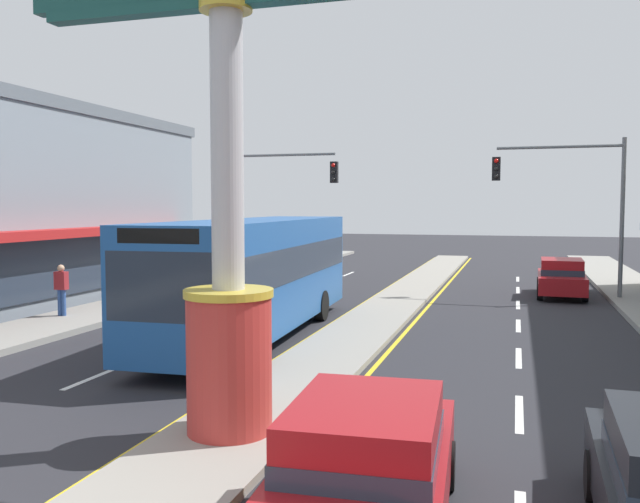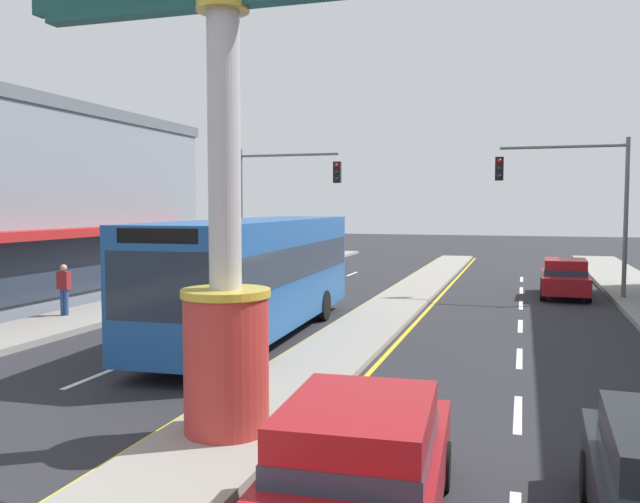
{
  "view_description": "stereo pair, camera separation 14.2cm",
  "coord_description": "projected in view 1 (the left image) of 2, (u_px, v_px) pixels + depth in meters",
  "views": [
    {
      "loc": [
        4.22,
        -2.64,
        3.65
      ],
      "look_at": [
        -0.07,
        11.68,
        2.6
      ],
      "focal_mm": 36.85,
      "sensor_mm": 36.0,
      "label": 1
    },
    {
      "loc": [
        4.35,
        -2.59,
        3.65
      ],
      "look_at": [
        -0.07,
        11.68,
        2.6
      ],
      "focal_mm": 36.85,
      "sensor_mm": 36.0,
      "label": 2
    }
  ],
  "objects": [
    {
      "name": "bus_near_right_lane",
      "position": [
        256.0,
        270.0,
        18.16
      ],
      "size": [
        3.02,
        11.3,
        3.26
      ],
      "color": "#1E5199",
      "rests_on": "ground"
    },
    {
      "name": "lane_markings",
      "position": [
        369.0,
        326.0,
        19.89
      ],
      "size": [
        8.8,
        52.0,
        0.01
      ],
      "color": "silver",
      "rests_on": "ground"
    },
    {
      "name": "median_strip",
      "position": [
        378.0,
        317.0,
        21.18
      ],
      "size": [
        2.06,
        52.0,
        0.14
      ],
      "primitive_type": "cube",
      "color": "gray",
      "rests_on": "ground"
    },
    {
      "name": "district_sign",
      "position": [
        227.0,
        186.0,
        9.95
      ],
      "size": [
        6.68,
        1.38,
        8.04
      ],
      "color": "#B7332D",
      "rests_on": "median_strip"
    },
    {
      "name": "pedestrian_near_kerb",
      "position": [
        61.0,
        287.0,
        20.64
      ],
      "size": [
        0.41,
        0.23,
        1.62
      ],
      "color": "#2D4C8C",
      "rests_on": "sidewalk_left"
    },
    {
      "name": "sedan_mid_left_lane",
      "position": [
        561.0,
        277.0,
        26.22
      ],
      "size": [
        1.92,
        4.34,
        1.53
      ],
      "color": "maroon",
      "rests_on": "ground"
    },
    {
      "name": "traffic_light_right_side",
      "position": [
        573.0,
        190.0,
        25.12
      ],
      "size": [
        4.86,
        0.46,
        6.2
      ],
      "color": "slate",
      "rests_on": "ground"
    },
    {
      "name": "sedan_far_right_lane",
      "position": [
        367.0,
        465.0,
        7.25
      ],
      "size": [
        2.03,
        4.4,
        1.53
      ],
      "color": "maroon",
      "rests_on": "ground"
    },
    {
      "name": "sidewalk_left",
      "position": [
        101.0,
        313.0,
        21.84
      ],
      "size": [
        2.69,
        60.0,
        0.18
      ],
      "primitive_type": "cube",
      "color": "gray",
      "rests_on": "ground"
    },
    {
      "name": "traffic_light_left_side",
      "position": [
        274.0,
        192.0,
        29.44
      ],
      "size": [
        4.86,
        0.46,
        6.2
      ],
      "color": "slate",
      "rests_on": "ground"
    }
  ]
}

